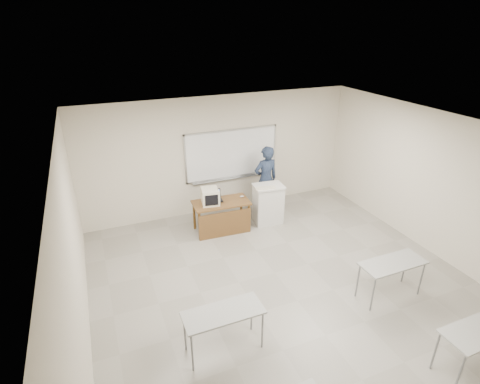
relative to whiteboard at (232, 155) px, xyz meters
name	(u,v)px	position (x,y,z in m)	size (l,w,h in m)	color
floor	(297,301)	(-0.30, -3.97, -1.49)	(7.00, 8.00, 0.01)	gray
whiteboard	(232,155)	(0.00, 0.00, 0.00)	(2.48, 0.10, 1.31)	white
student_desks	(349,324)	(-0.30, -5.32, -0.81)	(4.40, 2.20, 0.73)	gray
instructor_desk	(223,212)	(-0.70, -1.19, -0.96)	(1.31, 0.66, 0.75)	brown
podium	(268,204)	(0.50, -1.14, -0.98)	(0.71, 0.52, 0.99)	silver
crt_monitor	(210,196)	(-0.95, -1.04, -0.55)	(0.40, 0.44, 0.37)	beige
laptop	(215,198)	(-0.80, -0.92, -0.67)	(0.32, 0.30, 0.24)	black
mouse	(242,196)	(-0.15, -1.03, -0.71)	(0.10, 0.07, 0.04)	#A5A5AD
keyboard	(265,188)	(0.35, -1.26, -0.47)	(0.48, 0.16, 0.03)	beige
presenter	(266,180)	(0.70, -0.58, -0.59)	(0.65, 0.43, 1.79)	black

